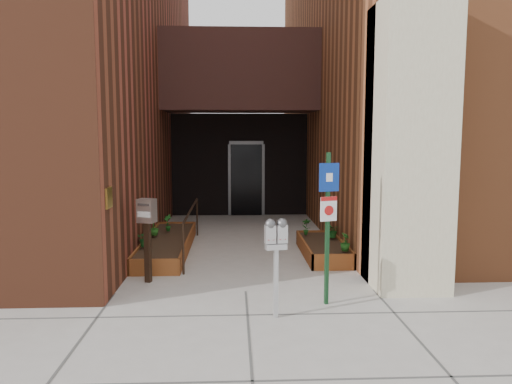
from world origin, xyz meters
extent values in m
plane|color=#9E9991|center=(0.00, 0.00, 0.00)|extent=(80.00, 80.00, 0.00)
cube|color=brown|center=(-6.00, 6.70, 5.00)|extent=(8.00, 14.60, 10.00)
cube|color=#9C532D|center=(6.00, 7.15, 5.00)|extent=(8.00, 13.70, 10.00)
cube|color=#BCB290|center=(2.55, 0.20, 2.20)|extent=(1.10, 1.20, 4.40)
cube|color=black|center=(0.00, 6.00, 4.00)|extent=(4.20, 2.00, 2.00)
cube|color=black|center=(0.00, 7.40, 1.50)|extent=(4.00, 0.30, 3.00)
cube|color=black|center=(0.20, 7.22, 1.05)|extent=(0.90, 0.06, 2.10)
cube|color=#B79338|center=(-1.99, -0.20, 1.50)|extent=(0.04, 0.30, 0.30)
cube|color=brown|center=(-1.55, 0.92, 0.15)|extent=(0.90, 0.04, 0.30)
cube|color=brown|center=(-1.55, 4.48, 0.15)|extent=(0.90, 0.04, 0.30)
cube|color=brown|center=(-1.98, 2.70, 0.15)|extent=(0.04, 3.60, 0.30)
cube|color=brown|center=(-1.12, 2.70, 0.15)|extent=(0.04, 3.60, 0.30)
cube|color=black|center=(-1.55, 2.70, 0.13)|extent=(0.82, 3.52, 0.26)
cube|color=brown|center=(1.60, 1.12, 0.15)|extent=(0.80, 0.04, 0.30)
cube|color=brown|center=(1.60, 3.28, 0.15)|extent=(0.80, 0.04, 0.30)
cube|color=brown|center=(1.22, 2.20, 0.15)|extent=(0.04, 2.20, 0.30)
cube|color=brown|center=(1.98, 2.20, 0.15)|extent=(0.04, 2.20, 0.30)
cube|color=black|center=(1.60, 2.20, 0.13)|extent=(0.72, 2.12, 0.26)
cylinder|color=black|center=(-1.05, 1.00, 0.45)|extent=(0.04, 0.04, 0.90)
cylinder|color=black|center=(-1.05, 4.30, 0.45)|extent=(0.04, 0.04, 0.90)
cylinder|color=black|center=(-1.05, 2.65, 0.88)|extent=(0.04, 3.30, 0.04)
cube|color=#B9B9BC|center=(0.37, -1.09, 0.46)|extent=(0.06, 0.06, 0.92)
cube|color=#B9B9BC|center=(0.37, -1.09, 0.96)|extent=(0.29, 0.16, 0.07)
cube|color=#B9B9BC|center=(0.30, -1.11, 1.13)|extent=(0.15, 0.12, 0.24)
sphere|color=#59595B|center=(0.30, -1.11, 1.27)|extent=(0.14, 0.14, 0.14)
cube|color=white|center=(0.31, -1.15, 1.15)|extent=(0.08, 0.02, 0.05)
cube|color=#B21414|center=(0.31, -1.15, 1.07)|extent=(0.08, 0.02, 0.03)
cube|color=#B9B9BC|center=(0.45, -1.08, 1.13)|extent=(0.15, 0.12, 0.24)
sphere|color=#59595B|center=(0.45, -1.08, 1.27)|extent=(0.14, 0.14, 0.14)
cube|color=white|center=(0.46, -1.13, 1.15)|extent=(0.08, 0.02, 0.05)
cube|color=#B21414|center=(0.46, -1.13, 1.07)|extent=(0.08, 0.02, 0.03)
cube|color=#15391D|center=(1.14, -0.60, 1.08)|extent=(0.06, 0.06, 2.17)
cube|color=navy|center=(1.15, -0.62, 1.82)|extent=(0.29, 0.10, 0.39)
cube|color=white|center=(1.15, -0.63, 1.82)|extent=(0.10, 0.04, 0.12)
cube|color=white|center=(1.15, -0.62, 1.38)|extent=(0.24, 0.08, 0.35)
cube|color=#B21414|center=(1.15, -0.63, 1.52)|extent=(0.24, 0.08, 0.06)
cylinder|color=#B21414|center=(1.15, -0.64, 1.36)|extent=(0.14, 0.05, 0.14)
cube|color=black|center=(-1.58, 0.58, 0.50)|extent=(0.12, 0.12, 1.00)
cube|color=silver|center=(-1.58, 0.58, 1.19)|extent=(0.32, 0.28, 0.38)
cube|color=#59595B|center=(-1.62, 0.48, 1.30)|extent=(0.19, 0.07, 0.04)
cube|color=white|center=(-1.62, 0.48, 1.14)|extent=(0.21, 0.08, 0.09)
imported|color=#18541C|center=(-1.85, 1.86, 0.46)|extent=(0.35, 0.35, 0.33)
imported|color=#1D5418|center=(-1.85, 2.07, 0.47)|extent=(0.25, 0.25, 0.33)
imported|color=#24631C|center=(-1.85, 2.89, 0.48)|extent=(0.28, 0.28, 0.35)
imported|color=#195819|center=(-1.62, 3.35, 0.48)|extent=(0.27, 0.27, 0.37)
imported|color=#1C5317|center=(1.85, 1.36, 0.46)|extent=(0.25, 0.25, 0.33)
imported|color=#1A5819|center=(1.35, 2.83, 0.47)|extent=(0.18, 0.18, 0.35)
imported|color=#164E18|center=(1.85, 2.49, 0.46)|extent=(0.30, 0.30, 0.31)
camera|label=1|loc=(-0.17, -7.46, 2.44)|focal=35.00mm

